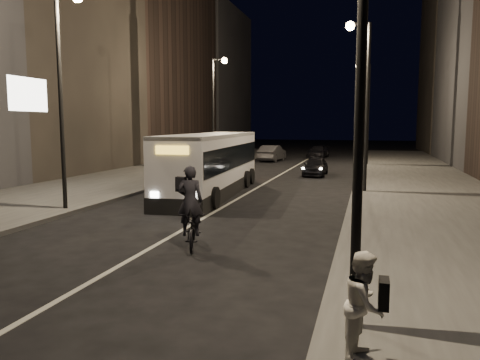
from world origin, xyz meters
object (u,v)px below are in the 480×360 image
Objects in this scene: cyclist_on_bicycle at (192,221)px; car_mid at (272,153)px; streetlight_right_mid at (362,83)px; pedestrian_woman at (364,304)px; streetlight_left_near at (66,72)px; city_bus at (212,162)px; streetlight_left_far at (216,98)px; car_far at (318,152)px; car_near at (315,166)px; streetlight_right_far at (365,100)px.

cyclist_on_bicycle is 0.52× the size of car_mid.
streetlight_right_mid is 5.34× the size of pedestrian_woman.
cyclist_on_bicycle is at bearing -29.52° from streetlight_left_near.
streetlight_right_mid is 1.83× the size of car_mid.
cyclist_on_bicycle is (-4.23, -11.65, -4.59)m from streetlight_right_mid.
city_bus reaches higher than cyclist_on_bicycle.
city_bus is 7.30× the size of pedestrian_woman.
streetlight_left_far reaches higher than pedestrian_woman.
streetlight_left_near is (-10.66, -8.00, 0.00)m from streetlight_right_mid.
pedestrian_woman is at bearing -76.38° from car_far.
streetlight_left_far is 10.34m from car_mid.
cyclist_on_bicycle is 30.83m from car_mid.
city_bus is (3.73, 5.92, -3.75)m from streetlight_left_near.
streetlight_right_mid and streetlight_left_far have the same top height.
car_near is at bearing 64.56° from city_bus.
streetlight_left_near is at bearing 131.79° from cyclist_on_bicycle.
streetlight_left_near is 33.10m from car_far.
car_far is (-4.53, 24.18, -4.76)m from streetlight_right_mid.
streetlight_left_near is 14.96m from pedestrian_woman.
streetlight_right_far reaches higher than car_far.
streetlight_left_far is 13.18m from city_bus.
car_far is at bearing 100.62° from streetlight_right_mid.
car_near reaches higher than car_far.
city_bus is 2.66× the size of car_far.
streetlight_left_far is 29.53m from pedestrian_woman.
pedestrian_woman is (4.66, -5.35, 0.15)m from cyclist_on_bicycle.
car_near is at bearing 67.66° from cyclist_on_bicycle.
cyclist_on_bicycle is at bearing -93.69° from car_near.
pedestrian_woman is 36.95m from car_mid.
pedestrian_woman is (0.43, -33.00, -4.44)m from streetlight_right_far.
car_far is at bearing 81.23° from city_bus.
car_far is at bearing 79.21° from streetlight_left_near.
car_far is (-0.31, 35.83, -0.16)m from cyclist_on_bicycle.
streetlight_left_near is 18.14m from car_near.
streetlight_left_near and streetlight_left_far have the same top height.
streetlight_right_mid reaches higher than city_bus.
streetlight_left_far is 3.52× the size of cyclist_on_bicycle.
streetlight_right_mid reaches higher than car_far.
city_bus is at bearing -72.83° from streetlight_left_far.
car_far is (-1.54, 16.44, -0.01)m from car_near.
city_bus is 2.49× the size of car_mid.
streetlight_right_far is 19.72m from city_bus.
streetlight_left_near reaches higher than cyclist_on_bicycle.
streetlight_left_far is at bearing 87.88° from cyclist_on_bicycle.
streetlight_right_mid is 3.52× the size of cyclist_on_bicycle.
streetlight_right_far reaches higher than city_bus.
car_far is at bearing 118.98° from streetlight_right_far.
car_mid is at bearing 24.35° from pedestrian_woman.
streetlight_right_mid and streetlight_left_near have the same top height.
streetlight_left_near is 27.42m from car_mid.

